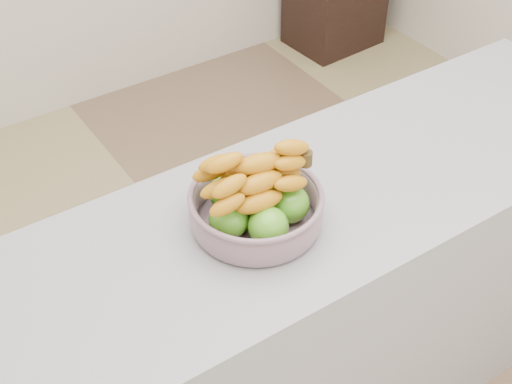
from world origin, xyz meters
TOP-DOWN VIEW (x-y plane):
  - ground at (0.00, 0.00)m, footprint 4.00×4.00m
  - counter at (0.00, -0.10)m, footprint 2.00×0.60m
  - fruit_bowl at (-0.23, -0.10)m, footprint 0.32×0.32m

SIDE VIEW (x-z plane):
  - ground at x=0.00m, z-range 0.00..0.00m
  - counter at x=0.00m, z-range 0.00..0.90m
  - fruit_bowl at x=-0.23m, z-range 0.86..1.07m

